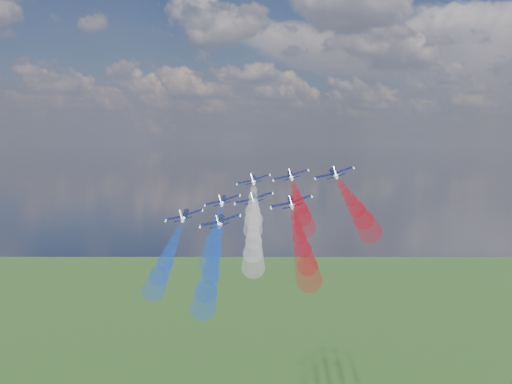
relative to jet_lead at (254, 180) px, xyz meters
The scene contains 16 objects.
jet_lead is the anchor object (origin of this frame).
trail_lead 28.47m from the jet_lead, 50.84° to the right, with size 4.36×45.38×4.36m, color white, non-canonical shape.
jet_inner_left 14.94m from the jet_lead, 87.85° to the right, with size 10.47×13.09×3.49m, color black, non-canonical shape.
trail_inner_left 41.34m from the jet_lead, 62.97° to the right, with size 4.36×45.38×4.36m, color blue, non-canonical shape.
jet_inner_right 14.63m from the jet_lead, ahead, with size 10.47×13.09×3.49m, color black, non-canonical shape.
trail_inner_right 39.82m from the jet_lead, 35.83° to the right, with size 4.36×45.38×4.36m, color red, non-canonical shape.
jet_outer_left 28.86m from the jet_lead, 90.73° to the right, with size 10.47×13.09×3.49m, color black, non-canonical shape.
trail_outer_left 53.94m from the jet_lead, 70.63° to the right, with size 4.36×45.38×4.36m, color blue, non-canonical shape.
jet_center_third 23.08m from the jet_lead, 50.41° to the right, with size 10.47×13.09×3.49m, color black, non-canonical shape.
trail_center_third 51.55m from the jet_lead, 50.65° to the right, with size 4.36×45.38×4.36m, color white, non-canonical shape.
jet_outer_right 31.84m from the jet_lead, 10.63° to the right, with size 10.47×13.09×3.49m, color black, non-canonical shape.
trail_outer_right 56.22m from the jet_lead, 29.49° to the right, with size 4.36×45.38×4.36m, color red, non-canonical shape.
jet_rear_left 35.42m from the jet_lead, 63.90° to the right, with size 10.47×13.09×3.49m, color black, non-canonical shape.
trail_rear_left 63.46m from the jet_lead, 58.04° to the right, with size 4.36×45.38×4.36m, color blue, non-canonical shape.
jet_rear_right 35.18m from the jet_lead, 35.78° to the right, with size 10.47×13.09×3.49m, color black, non-canonical shape.
trail_rear_right 63.09m from the jet_lead, 42.49° to the right, with size 4.36×45.38×4.36m, color red, non-canonical shape.
Camera 1 is at (106.21, -114.48, 184.49)m, focal length 43.19 mm.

